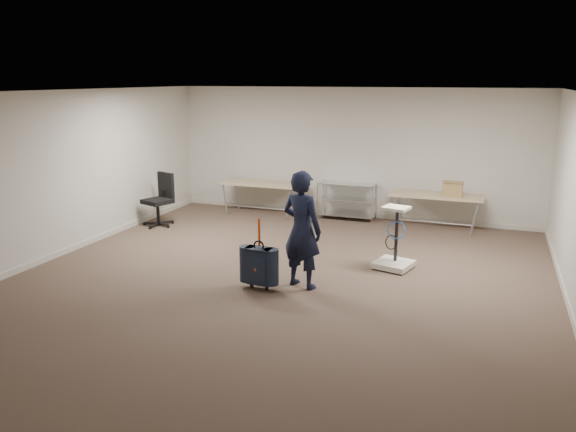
% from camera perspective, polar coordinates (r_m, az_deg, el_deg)
% --- Properties ---
extents(ground, '(9.00, 9.00, 0.00)m').
position_cam_1_polar(ground, '(8.45, -1.17, -6.87)').
color(ground, '#4D3C2F').
rests_on(ground, ground).
extents(room_shell, '(8.00, 9.00, 9.00)m').
position_cam_1_polar(room_shell, '(9.66, 1.80, -3.86)').
color(room_shell, beige).
rests_on(room_shell, ground).
extents(folding_table_left, '(1.80, 0.75, 0.73)m').
position_cam_1_polar(folding_table_left, '(12.50, -2.74, 3.19)').
color(folding_table_left, tan).
rests_on(folding_table_left, ground).
extents(folding_table_right, '(1.80, 0.75, 0.73)m').
position_cam_1_polar(folding_table_right, '(11.59, 14.86, 1.88)').
color(folding_table_right, tan).
rests_on(folding_table_right, ground).
extents(wire_shelf, '(1.22, 0.47, 0.80)m').
position_cam_1_polar(wire_shelf, '(12.18, 6.00, 1.71)').
color(wire_shelf, silver).
rests_on(wire_shelf, ground).
extents(person, '(0.72, 0.58, 1.73)m').
position_cam_1_polar(person, '(8.08, 1.42, -1.40)').
color(person, black).
rests_on(person, ground).
extents(suitcase, '(0.39, 0.24, 1.05)m').
position_cam_1_polar(suitcase, '(8.13, -2.96, -5.07)').
color(suitcase, black).
rests_on(suitcase, ground).
extents(office_chair, '(0.66, 0.66, 1.09)m').
position_cam_1_polar(office_chair, '(11.94, -12.90, 0.63)').
color(office_chair, black).
rests_on(office_chair, ground).
extents(equipment_cart, '(0.68, 0.68, 1.02)m').
position_cam_1_polar(equipment_cart, '(9.19, 10.74, -3.64)').
color(equipment_cart, silver).
rests_on(equipment_cart, ground).
extents(cardboard_box, '(0.38, 0.29, 0.28)m').
position_cam_1_polar(cardboard_box, '(11.45, 16.38, 2.63)').
color(cardboard_box, '#A3804C').
rests_on(cardboard_box, folding_table_right).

